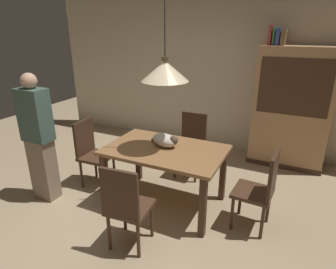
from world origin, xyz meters
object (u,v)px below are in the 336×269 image
at_px(chair_right_side, 261,188).
at_px(cat_sleeping, 165,140).
at_px(dining_table, 165,156).
at_px(book_blue_wide, 278,36).
at_px(chair_near_front, 126,205).
at_px(chair_left_side, 91,150).
at_px(pendant_lamp, 165,71).
at_px(person_standing, 39,139).
at_px(chair_far_back, 191,142).
at_px(book_red_tall, 271,35).
at_px(book_green_slim, 274,36).
at_px(book_brown_thick, 284,37).
at_px(hutch_bookcase, 291,111).

bearing_deg(chair_right_side, cat_sleeping, 176.37).
height_order(dining_table, book_blue_wide, book_blue_wide).
bearing_deg(chair_near_front, chair_left_side, 142.39).
distance_m(cat_sleeping, pendant_lamp, 0.84).
height_order(dining_table, chair_left_side, chair_left_side).
xyz_separation_m(chair_near_front, pendant_lamp, (-0.01, 0.88, 1.15)).
distance_m(chair_near_front, chair_left_side, 1.43).
bearing_deg(chair_near_front, chair_right_side, 37.91).
relative_size(pendant_lamp, person_standing, 0.80).
xyz_separation_m(chair_near_front, person_standing, (-1.47, 0.34, 0.30)).
distance_m(dining_table, pendant_lamp, 1.01).
relative_size(chair_far_back, book_red_tall, 3.32).
xyz_separation_m(chair_right_side, book_green_slim, (-0.26, 1.84, 1.47)).
bearing_deg(book_red_tall, chair_far_back, -130.69).
relative_size(cat_sleeping, book_green_slim, 1.55).
bearing_deg(dining_table, book_blue_wide, 63.17).
bearing_deg(book_green_slim, book_brown_thick, 0.00).
bearing_deg(chair_right_side, chair_far_back, 141.97).
relative_size(book_red_tall, person_standing, 0.17).
bearing_deg(book_brown_thick, person_standing, -136.04).
bearing_deg(dining_table, book_green_slim, 64.60).
bearing_deg(cat_sleeping, person_standing, -156.89).
xyz_separation_m(chair_right_side, book_blue_wide, (-0.20, 1.84, 1.46)).
height_order(chair_left_side, pendant_lamp, pendant_lamp).
relative_size(book_blue_wide, book_brown_thick, 1.00).
xyz_separation_m(cat_sleeping, book_brown_thick, (1.04, 1.77, 1.13)).
height_order(chair_near_front, cat_sleeping, chair_near_front).
xyz_separation_m(pendant_lamp, book_green_slim, (0.87, 1.84, 0.32)).
relative_size(chair_far_back, cat_sleeping, 2.31).
bearing_deg(book_red_tall, chair_right_side, -80.59).
distance_m(pendant_lamp, person_standing, 1.77).
bearing_deg(chair_left_side, pendant_lamp, 0.18).
bearing_deg(hutch_bookcase, book_brown_thick, 179.66).
bearing_deg(book_red_tall, chair_near_front, -106.73).
xyz_separation_m(chair_left_side, book_green_slim, (2.00, 1.84, 1.47)).
height_order(chair_far_back, book_blue_wide, book_blue_wide).
bearing_deg(hutch_bookcase, chair_near_front, -114.67).
xyz_separation_m(dining_table, chair_far_back, (-0.00, 0.88, -0.14)).
relative_size(book_green_slim, book_brown_thick, 1.08).
distance_m(chair_right_side, pendant_lamp, 1.61).
xyz_separation_m(chair_far_back, book_brown_thick, (1.00, 0.96, 1.45)).
distance_m(book_green_slim, book_brown_thick, 0.13).
bearing_deg(book_blue_wide, book_green_slim, 180.00).
relative_size(chair_left_side, cat_sleeping, 2.31).
distance_m(dining_table, book_brown_thick, 2.47).
relative_size(chair_right_side, cat_sleeping, 2.31).
height_order(chair_right_side, person_standing, person_standing).
bearing_deg(hutch_bookcase, pendant_lamp, -124.33).
distance_m(chair_far_back, pendant_lamp, 1.45).
bearing_deg(pendant_lamp, person_standing, -159.67).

